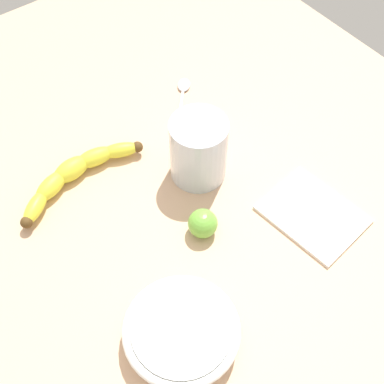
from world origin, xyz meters
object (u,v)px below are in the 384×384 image
object	(u,v)px
teaspoon	(184,87)
ceramic_bowl	(182,332)
banana	(75,173)
smoothie_glass	(197,150)
lime_fruit	(203,223)

from	to	relation	value
teaspoon	ceramic_bowl	bearing A→B (deg)	-174.45
banana	smoothie_glass	bearing A→B (deg)	142.46
banana	ceramic_bowl	world-z (taller)	ceramic_bowl
ceramic_bowl	smoothie_glass	bearing A→B (deg)	138.64
smoothie_glass	ceramic_bowl	xyz separation A→B (cm)	(22.00, -19.37, -2.99)
banana	lime_fruit	distance (cm)	23.23
ceramic_bowl	teaspoon	size ratio (longest dim) A/B	1.71
banana	smoothie_glass	distance (cm)	20.48
smoothie_glass	ceramic_bowl	bearing A→B (deg)	-41.36
banana	ceramic_bowl	distance (cm)	32.58
banana	teaspoon	distance (cm)	27.99
banana	ceramic_bowl	bearing A→B (deg)	80.07
ceramic_bowl	lime_fruit	distance (cm)	17.39
banana	teaspoon	bearing A→B (deg)	-172.38
smoothie_glass	ceramic_bowl	world-z (taller)	smoothie_glass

